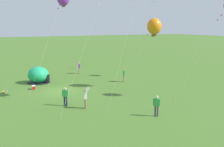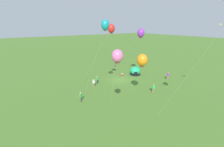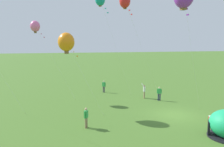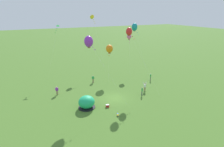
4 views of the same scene
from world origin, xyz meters
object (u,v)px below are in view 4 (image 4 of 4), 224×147
(person_watching_sky, at_px, (57,90))
(kite_purple, at_px, (89,42))
(person_strolling, at_px, (151,76))
(kite_yellow, at_px, (93,18))
(kite_red, at_px, (129,32))
(popup_tent, at_px, (87,102))
(kite_pink, at_px, (129,36))
(toddler_crawling, at_px, (118,115))
(person_far_back, at_px, (142,90))
(person_arms_raised, at_px, (145,86))
(kite_teal, at_px, (135,27))
(kite_green, at_px, (57,29))
(cooler_box, at_px, (107,106))
(kite_orange, at_px, (109,49))
(person_near_tent, at_px, (93,78))

(person_watching_sky, distance_m, kite_purple, 11.70)
(person_strolling, bearing_deg, kite_purple, -171.16)
(kite_yellow, xyz_separation_m, kite_red, (1.31, -16.94, -2.09))
(popup_tent, xyz_separation_m, person_watching_sky, (-3.70, 7.02, -0.03))
(kite_pink, bearing_deg, toddler_crawling, -124.43)
(person_far_back, bearing_deg, toddler_crawling, -149.96)
(kite_purple, height_order, kite_pink, kite_purple)
(person_watching_sky, relative_size, person_arms_raised, 0.91)
(toddler_crawling, distance_m, kite_pink, 24.44)
(person_far_back, bearing_deg, kite_teal, 73.09)
(kite_red, bearing_deg, kite_yellow, 94.42)
(kite_green, bearing_deg, person_strolling, -37.09)
(kite_purple, relative_size, kite_red, 0.93)
(cooler_box, distance_m, person_arms_raised, 9.75)
(kite_teal, bearing_deg, kite_red, -139.95)
(toddler_crawling, height_order, kite_orange, kite_orange)
(kite_teal, bearing_deg, person_watching_sky, 179.15)
(toddler_crawling, xyz_separation_m, kite_green, (-4.28, 23.42, 11.16))
(toddler_crawling, bearing_deg, person_far_back, 30.04)
(person_arms_raised, bearing_deg, toddler_crawling, -148.03)
(kite_green, bearing_deg, kite_purple, -81.00)
(person_arms_raised, height_order, kite_yellow, kite_yellow)
(person_strolling, distance_m, kite_red, 12.57)
(kite_orange, height_order, kite_pink, kite_pink)
(person_arms_raised, distance_m, kite_orange, 12.06)
(cooler_box, height_order, person_near_tent, person_near_tent)
(kite_purple, bearing_deg, kite_teal, 18.38)
(kite_green, bearing_deg, cooler_box, -79.04)
(popup_tent, distance_m, person_strolling, 18.05)
(popup_tent, xyz_separation_m, kite_purple, (1.80, 3.02, 9.49))
(popup_tent, bearing_deg, person_far_back, -0.65)
(kite_orange, bearing_deg, cooler_box, -116.15)
(person_strolling, xyz_separation_m, kite_pink, (-0.80, 8.91, 8.15))
(kite_red, bearing_deg, person_far_back, -84.08)
(toddler_crawling, distance_m, person_watching_sky, 13.58)
(kite_teal, bearing_deg, person_arms_raised, -95.39)
(toddler_crawling, relative_size, kite_orange, 0.07)
(toddler_crawling, bearing_deg, kite_orange, 69.70)
(popup_tent, xyz_separation_m, toddler_crawling, (3.55, -4.44, -0.82))
(person_near_tent, height_order, kite_purple, kite_purple)
(person_near_tent, xyz_separation_m, kite_red, (5.86, -5.30, 10.60))
(person_far_back, distance_m, kite_red, 11.62)
(popup_tent, relative_size, kite_orange, 0.35)
(cooler_box, relative_size, person_far_back, 0.35)
(toddler_crawling, height_order, person_arms_raised, person_arms_raised)
(toddler_crawling, distance_m, kite_red, 16.12)
(cooler_box, relative_size, kite_teal, 0.05)
(toddler_crawling, bearing_deg, cooler_box, 96.38)
(cooler_box, bearing_deg, toddler_crawling, -83.62)
(kite_teal, bearing_deg, kite_pink, 66.36)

